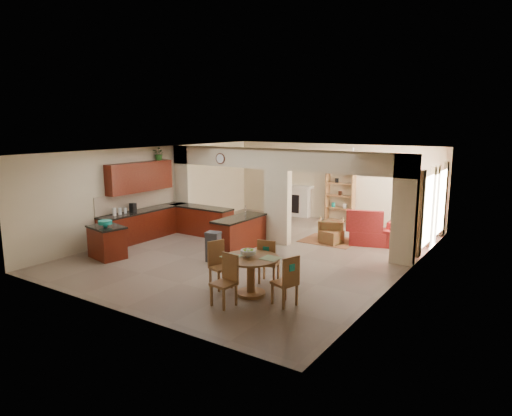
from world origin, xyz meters
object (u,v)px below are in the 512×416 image
Objects in this scene: kitchen_island at (107,242)px; armchair at (331,230)px; sofa at (412,230)px; dining_table at (251,270)px.

armchair is (4.22, 4.93, -0.09)m from kitchen_island.
sofa is 2.43m from armchair.
kitchen_island is at bearing 28.67° from armchair.
kitchen_island reaches higher than sofa.
dining_table is at bearing 9.98° from kitchen_island.
sofa is at bearing 55.72° from kitchen_island.
armchair is at bearing 95.25° from dining_table.
dining_table is at bearing 166.49° from sofa.
kitchen_island reaches higher than armchair.
sofa reaches higher than armchair.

